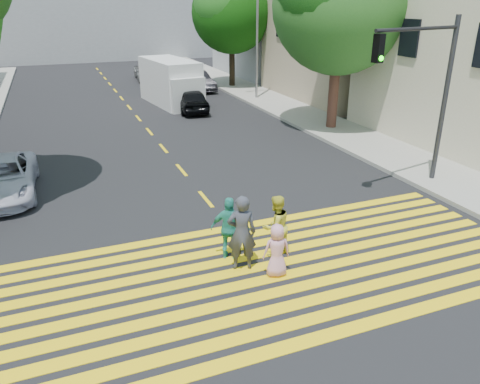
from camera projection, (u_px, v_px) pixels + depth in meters
ground at (292, 302)px, 9.96m from camera, size 120.00×120.00×0.00m
sidewalk_right at (303, 115)px, 25.72m from camera, size 3.00×60.00×0.15m
crosswalk at (267, 272)px, 11.05m from camera, size 13.40×5.30×0.01m
lane_line at (125, 103)px, 29.29m from camera, size 0.12×34.40×0.01m
building_right_tan at (367, 16)px, 29.50m from camera, size 10.00×10.00×10.00m
building_right_grey at (287, 12)px, 38.95m from camera, size 10.00×10.00×10.00m
tree_right_far at (232, 8)px, 32.38m from camera, size 7.23×7.19×8.06m
pedestrian_man at (242, 233)px, 10.89m from camera, size 0.78×0.62×1.88m
pedestrian_woman at (276, 226)px, 11.55m from camera, size 0.90×0.78×1.60m
pedestrian_child at (277, 250)px, 10.73m from camera, size 0.70×0.52×1.29m
pedestrian_extra at (230, 228)px, 11.39m from camera, size 1.02×0.78×1.62m
white_sedan at (2, 178)px, 15.15m from camera, size 2.14×4.48×1.23m
dark_car_near at (191, 100)px, 26.74m from camera, size 1.98×4.04×1.33m
silver_car at (148, 71)px, 37.35m from camera, size 2.45×5.15×1.45m
dark_car_parked at (197, 81)px, 32.87m from camera, size 1.77×4.18×1.34m
white_van at (172, 84)px, 28.35m from camera, size 2.80×5.85×2.65m
traffic_signal at (429, 81)px, 14.68m from camera, size 3.74×1.03×5.56m
street_lamp at (255, 22)px, 28.28m from camera, size 1.87×0.36×8.24m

